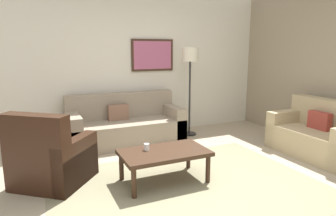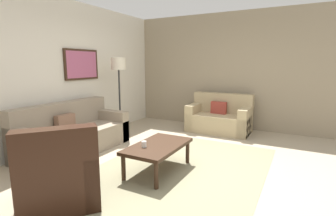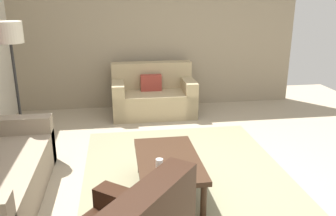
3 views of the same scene
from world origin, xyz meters
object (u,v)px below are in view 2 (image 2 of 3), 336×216
at_px(couch_loveseat, 220,118).
at_px(cup, 144,144).
at_px(armchair_leather, 59,180).
at_px(lamp_standing, 119,72).
at_px(framed_artwork, 82,65).
at_px(couch_main, 71,135).
at_px(coffee_table, 158,148).

relative_size(couch_loveseat, cup, 16.55).
xyz_separation_m(couch_loveseat, cup, (-2.87, 0.25, 0.15)).
height_order(armchair_leather, lamp_standing, lamp_standing).
bearing_deg(armchair_leather, framed_artwork, 40.30).
relative_size(couch_main, coffee_table, 1.83).
relative_size(cup, lamp_standing, 0.05).
relative_size(couch_loveseat, armchair_leather, 1.26).
height_order(coffee_table, lamp_standing, lamp_standing).
bearing_deg(cup, framed_artwork, 66.32).
height_order(cup, framed_artwork, framed_artwork).
bearing_deg(couch_loveseat, armchair_leather, 171.14).
bearing_deg(couch_loveseat, coffee_table, 177.19).
height_order(couch_main, lamp_standing, lamp_standing).
relative_size(couch_loveseat, framed_artwork, 1.63).
bearing_deg(coffee_table, cup, 149.18).
bearing_deg(coffee_table, framed_artwork, 71.76).
distance_m(cup, lamp_standing, 2.42).
bearing_deg(framed_artwork, armchair_leather, -139.70).
height_order(couch_loveseat, framed_artwork, framed_artwork).
distance_m(armchair_leather, framed_artwork, 2.99).
height_order(couch_loveseat, lamp_standing, lamp_standing).
bearing_deg(lamp_standing, framed_artwork, 139.48).
distance_m(armchair_leather, cup, 1.20).
height_order(armchair_leather, coffee_table, armchair_leather).
bearing_deg(lamp_standing, couch_loveseat, -54.17).
bearing_deg(cup, couch_loveseat, -4.92).
relative_size(couch_main, lamp_standing, 1.18).
distance_m(couch_loveseat, coffee_table, 2.68).
bearing_deg(cup, armchair_leather, 161.58).
xyz_separation_m(cup, framed_artwork, (0.93, 2.13, 1.11)).
relative_size(couch_main, armchair_leather, 1.79).
relative_size(couch_loveseat, lamp_standing, 0.83).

